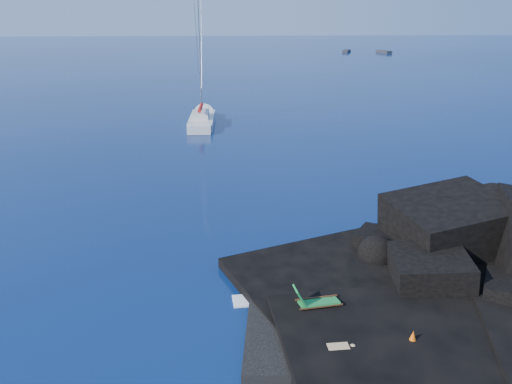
% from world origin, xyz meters
% --- Properties ---
extents(ground, '(400.00, 400.00, 0.00)m').
position_xyz_m(ground, '(0.00, 0.00, 0.00)').
color(ground, '#031439').
rests_on(ground, ground).
extents(beach, '(9.08, 6.86, 0.70)m').
position_xyz_m(beach, '(4.50, 0.50, 0.00)').
color(beach, black).
rests_on(beach, ground).
extents(surf_foam, '(10.00, 8.00, 0.06)m').
position_xyz_m(surf_foam, '(5.00, 5.00, 0.00)').
color(surf_foam, white).
rests_on(surf_foam, ground).
extents(sailboat, '(2.60, 11.54, 12.06)m').
position_xyz_m(sailboat, '(-3.01, 35.60, 0.00)').
color(sailboat, silver).
rests_on(sailboat, ground).
extents(deck_chair, '(1.86, 1.02, 1.21)m').
position_xyz_m(deck_chair, '(3.04, 1.39, 0.95)').
color(deck_chair, '#1C8037').
rests_on(deck_chair, beach).
extents(towel, '(2.04, 1.05, 0.05)m').
position_xyz_m(towel, '(3.26, -1.15, 0.38)').
color(towel, silver).
rests_on(towel, beach).
extents(sunbather, '(1.92, 0.60, 0.27)m').
position_xyz_m(sunbather, '(3.26, -1.15, 0.54)').
color(sunbather, tan).
rests_on(sunbather, towel).
extents(marker_cone, '(0.51, 0.51, 0.63)m').
position_xyz_m(marker_cone, '(5.88, -0.93, 0.66)').
color(marker_cone, '#FF620D').
rests_on(marker_cone, beach).
extents(distant_boat_a, '(3.13, 4.71, 0.60)m').
position_xyz_m(distant_boat_a, '(31.22, 120.19, 0.00)').
color(distant_boat_a, '#25252A').
rests_on(distant_boat_a, ground).
extents(distant_boat_b, '(3.03, 5.12, 0.65)m').
position_xyz_m(distant_boat_b, '(40.38, 117.19, 0.00)').
color(distant_boat_b, '#2A2B30').
rests_on(distant_boat_b, ground).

